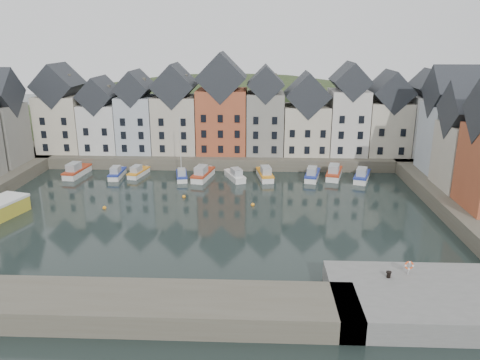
# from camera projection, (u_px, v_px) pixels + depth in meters

# --- Properties ---
(ground) EXTENTS (260.00, 260.00, 0.00)m
(ground) POSITION_uv_depth(u_px,v_px,m) (205.00, 219.00, 59.68)
(ground) COLOR black
(ground) RESTS_ON ground
(far_quay) EXTENTS (90.00, 16.00, 2.00)m
(far_quay) POSITION_uv_depth(u_px,v_px,m) (223.00, 154.00, 88.02)
(far_quay) COLOR #514C3E
(far_quay) RESTS_ON ground
(near_quay) EXTENTS (18.00, 10.00, 2.00)m
(near_quay) POSITION_uv_depth(u_px,v_px,m) (438.00, 300.00, 39.42)
(near_quay) COLOR #60605E
(near_quay) RESTS_ON ground
(near_wall) EXTENTS (50.00, 6.00, 2.00)m
(near_wall) POSITION_uv_depth(u_px,v_px,m) (55.00, 305.00, 38.79)
(near_wall) COLOR #514C3E
(near_wall) RESTS_ON ground
(hillside) EXTENTS (153.60, 70.40, 64.00)m
(hillside) POSITION_uv_depth(u_px,v_px,m) (232.00, 202.00, 118.44)
(hillside) COLOR #203018
(hillside) RESTS_ON ground
(far_terrace) EXTENTS (72.37, 8.16, 17.78)m
(far_terrace) POSITION_uv_depth(u_px,v_px,m) (240.00, 114.00, 83.66)
(far_terrace) COLOR beige
(far_terrace) RESTS_ON far_quay
(right_terrace) EXTENTS (8.30, 24.25, 16.36)m
(right_terrace) POSITION_uv_depth(u_px,v_px,m) (475.00, 139.00, 63.31)
(right_terrace) COLOR #ACB5BF
(right_terrace) RESTS_ON right_quay
(mooring_buoys) EXTENTS (20.50, 5.50, 0.50)m
(mooring_buoys) POSITION_uv_depth(u_px,v_px,m) (181.00, 203.00, 64.89)
(mooring_buoys) COLOR orange
(mooring_buoys) RESTS_ON ground
(boat_a) EXTENTS (2.80, 7.00, 2.62)m
(boat_a) POSITION_uv_depth(u_px,v_px,m) (77.00, 171.00, 77.78)
(boat_a) COLOR silver
(boat_a) RESTS_ON ground
(boat_b) EXTENTS (1.91, 5.72, 2.18)m
(boat_b) POSITION_uv_depth(u_px,v_px,m) (117.00, 173.00, 77.00)
(boat_b) COLOR silver
(boat_b) RESTS_ON ground
(boat_c) EXTENTS (2.77, 5.66, 2.09)m
(boat_c) POSITION_uv_depth(u_px,v_px,m) (138.00, 172.00, 77.73)
(boat_c) COLOR silver
(boat_c) RESTS_ON ground
(boat_d) EXTENTS (2.69, 5.62, 10.31)m
(boat_d) POSITION_uv_depth(u_px,v_px,m) (182.00, 175.00, 75.90)
(boat_d) COLOR silver
(boat_d) RESTS_ON ground
(boat_e) EXTENTS (3.42, 7.07, 2.60)m
(boat_e) POSITION_uv_depth(u_px,v_px,m) (203.00, 174.00, 76.03)
(boat_e) COLOR silver
(boat_e) RESTS_ON ground
(boat_f) EXTENTS (3.91, 6.05, 2.23)m
(boat_f) POSITION_uv_depth(u_px,v_px,m) (235.00, 176.00, 75.70)
(boat_f) COLOR silver
(boat_f) RESTS_ON ground
(boat_g) EXTENTS (3.01, 6.61, 2.44)m
(boat_g) POSITION_uv_depth(u_px,v_px,m) (265.00, 174.00, 76.20)
(boat_g) COLOR silver
(boat_g) RESTS_ON ground
(boat_h) EXTENTS (3.22, 6.47, 2.38)m
(boat_h) POSITION_uv_depth(u_px,v_px,m) (312.00, 175.00, 75.99)
(boat_h) COLOR silver
(boat_h) RESTS_ON ground
(boat_i) EXTENTS (3.71, 7.10, 2.61)m
(boat_i) POSITION_uv_depth(u_px,v_px,m) (334.00, 173.00, 76.82)
(boat_i) COLOR silver
(boat_i) RESTS_ON ground
(boat_j) EXTENTS (3.92, 6.69, 2.46)m
(boat_j) POSITION_uv_depth(u_px,v_px,m) (362.00, 176.00, 75.30)
(boat_j) COLOR silver
(boat_j) RESTS_ON ground
(mooring_bollard) EXTENTS (0.48, 0.48, 0.56)m
(mooring_bollard) POSITION_uv_depth(u_px,v_px,m) (389.00, 274.00, 41.06)
(mooring_bollard) COLOR black
(mooring_bollard) RESTS_ON near_quay
(life_ring_post) EXTENTS (0.80, 0.17, 1.30)m
(life_ring_post) POSITION_uv_depth(u_px,v_px,m) (409.00, 266.00, 41.42)
(life_ring_post) COLOR gray
(life_ring_post) RESTS_ON near_quay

